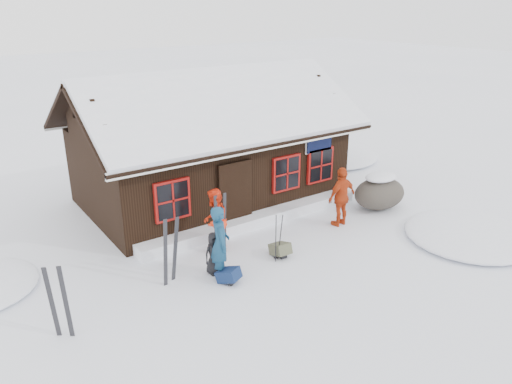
% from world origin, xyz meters
% --- Properties ---
extents(ground, '(120.00, 120.00, 0.00)m').
position_xyz_m(ground, '(0.00, 0.00, 0.00)').
color(ground, white).
rests_on(ground, ground).
extents(mountain_hut, '(8.90, 6.09, 4.42)m').
position_xyz_m(mountain_hut, '(1.50, 4.98, 1.58)').
color(mountain_hut, black).
rests_on(mountain_hut, ground).
extents(snow_drift, '(7.60, 0.60, 0.35)m').
position_xyz_m(snow_drift, '(1.50, 2.25, 0.17)').
color(snow_drift, white).
rests_on(snow_drift, ground).
extents(snow_mounds, '(20.60, 13.20, 0.48)m').
position_xyz_m(snow_mounds, '(1.65, 1.86, 0.00)').
color(snow_mounds, white).
rests_on(snow_mounds, ground).
extents(skier_teal, '(0.68, 0.81, 1.89)m').
position_xyz_m(skier_teal, '(-0.94, 0.22, 0.94)').
color(skier_teal, navy).
rests_on(skier_teal, ground).
extents(skier_orange_left, '(1.09, 1.09, 1.78)m').
position_xyz_m(skier_orange_left, '(-0.35, 1.50, 0.89)').
color(skier_orange_left, red).
rests_on(skier_orange_left, ground).
extents(skier_orange_right, '(1.10, 0.53, 1.83)m').
position_xyz_m(skier_orange_right, '(3.62, 0.79, 0.91)').
color(skier_orange_right, '#B73612').
rests_on(skier_orange_right, ground).
extents(skier_crouched, '(0.54, 0.36, 1.11)m').
position_xyz_m(skier_crouched, '(-0.97, 0.48, 0.56)').
color(skier_crouched, black).
rests_on(skier_crouched, ground).
extents(boulder, '(1.82, 1.37, 1.07)m').
position_xyz_m(boulder, '(5.58, 1.04, 0.54)').
color(boulder, '#464138').
rests_on(boulder, ground).
extents(ski_pair_left, '(0.54, 0.17, 1.70)m').
position_xyz_m(ski_pair_left, '(-2.01, 0.74, 0.80)').
color(ski_pair_left, black).
rests_on(ski_pair_left, ground).
extents(ski_pair_mid, '(0.38, 0.25, 1.65)m').
position_xyz_m(ski_pair_mid, '(-4.76, 0.07, 0.78)').
color(ski_pair_mid, black).
rests_on(ski_pair_mid, ground).
extents(ski_pair_right, '(0.42, 0.09, 1.72)m').
position_xyz_m(ski_pair_right, '(-0.26, 1.37, 0.81)').
color(ski_pair_right, black).
rests_on(ski_pair_right, ground).
extents(ski_poles, '(0.24, 0.12, 1.32)m').
position_xyz_m(ski_poles, '(0.74, 0.13, 0.62)').
color(ski_poles, black).
rests_on(ski_poles, ground).
extents(backpack_blue, '(0.58, 0.64, 0.28)m').
position_xyz_m(backpack_blue, '(-0.92, -0.10, 0.14)').
color(backpack_blue, '#102146').
rests_on(backpack_blue, ground).
extents(backpack_olive, '(0.44, 0.56, 0.29)m').
position_xyz_m(backpack_olive, '(0.90, 0.24, 0.15)').
color(backpack_olive, '#4C4D37').
rests_on(backpack_olive, ground).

